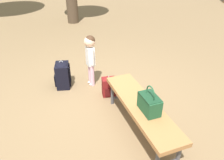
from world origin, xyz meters
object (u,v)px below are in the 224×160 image
park_bench (141,107)px  child_standing (90,53)px  backpack_large (62,74)px  backpack_small (109,86)px  handbag (149,103)px

park_bench → child_standing: child_standing is taller
backpack_large → child_standing: bearing=-112.7°
backpack_large → backpack_small: 0.89m
handbag → child_standing: bearing=0.1°
child_standing → backpack_large: child_standing is taller
backpack_large → backpack_small: backpack_large is taller
backpack_small → handbag: bearing=175.7°
handbag → child_standing: child_standing is taller
park_bench → handbag: 0.25m
park_bench → handbag: bearing=175.8°
park_bench → backpack_large: bearing=16.8°
handbag → backpack_large: size_ratio=0.70×
handbag → backpack_small: handbag is taller
park_bench → backpack_small: park_bench is taller
park_bench → backpack_small: (0.96, -0.07, -0.20)m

